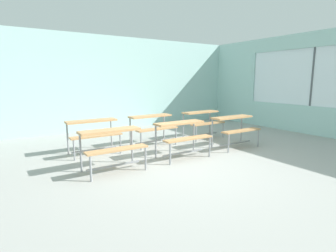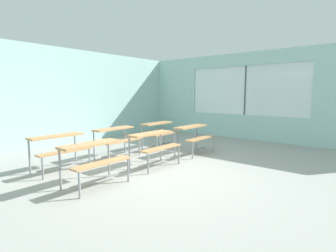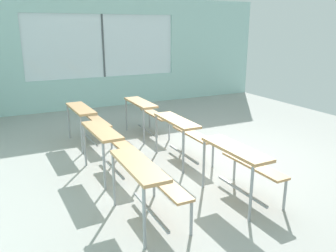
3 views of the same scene
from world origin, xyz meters
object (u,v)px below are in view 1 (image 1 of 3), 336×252
Objects in this scene: desk_bench_r0c0 at (112,140)px; desk_bench_r1c1 at (153,123)px; desk_bench_r1c0 at (93,129)px; desk_bench_r1c2 at (203,118)px; desk_bench_r0c1 at (182,131)px; desk_bench_r0c2 at (235,124)px.

desk_bench_r1c1 is at bearing 39.13° from desk_bench_r0c0.
desk_bench_r0c0 is 1.01× the size of desk_bench_r1c0.
desk_bench_r1c0 and desk_bench_r1c2 have the same top height.
desk_bench_r0c1 and desk_bench_r1c2 have the same top height.
desk_bench_r1c0 is at bearing 86.61° from desk_bench_r0c0.
desk_bench_r0c0 is 0.99× the size of desk_bench_r1c2.
desk_bench_r1c2 is at bearing -3.46° from desk_bench_r1c1.
desk_bench_r1c1 is (-0.00, 1.27, 0.00)m from desk_bench_r0c1.
desk_bench_r0c0 is at bearing -178.94° from desk_bench_r0c1.
desk_bench_r1c2 is (0.02, 1.22, 0.00)m from desk_bench_r0c2.
desk_bench_r1c1 is 1.59m from desk_bench_r1c2.
desk_bench_r1c2 is (3.08, -0.04, 0.00)m from desk_bench_r1c0.
desk_bench_r1c0 is (0.06, 1.30, 0.00)m from desk_bench_r0c0.
desk_bench_r0c2 is 3.31m from desk_bench_r1c0.
desk_bench_r0c0 is 2.03m from desk_bench_r1c1.
desk_bench_r0c0 is 3.38m from desk_bench_r1c2.
desk_bench_r0c2 is 2.01m from desk_bench_r1c1.
desk_bench_r1c0 is 0.98× the size of desk_bench_r1c2.
desk_bench_r0c2 is at bearing -0.15° from desk_bench_r0c0.
desk_bench_r0c0 and desk_bench_r1c2 have the same top height.
desk_bench_r0c0 is at bearing -160.25° from desk_bench_r1c2.
desk_bench_r1c0 is at bearing 178.10° from desk_bench_r1c1.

